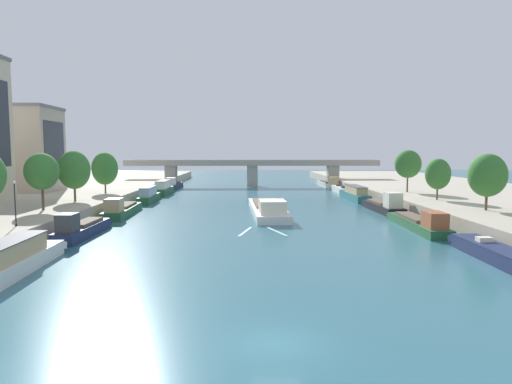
% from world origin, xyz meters
% --- Properties ---
extents(ground_plane, '(400.00, 400.00, 0.00)m').
position_xyz_m(ground_plane, '(0.00, 0.00, 0.00)').
color(ground_plane, '#2D6070').
extents(quay_left, '(36.00, 170.00, 2.09)m').
position_xyz_m(quay_left, '(-39.52, 55.00, 1.05)').
color(quay_left, '#B2A893').
rests_on(quay_left, ground).
extents(quay_right, '(36.00, 170.00, 2.09)m').
position_xyz_m(quay_right, '(39.52, 55.00, 1.05)').
color(quay_right, '#B2A893').
rests_on(quay_right, ground).
extents(barge_midriver, '(5.58, 23.39, 2.76)m').
position_xyz_m(barge_midriver, '(1.65, 44.49, 0.84)').
color(barge_midriver, silver).
rests_on(barge_midriver, ground).
extents(wake_behind_barge, '(5.59, 6.01, 0.03)m').
position_xyz_m(wake_behind_barge, '(0.14, 29.95, 0.01)').
color(wake_behind_barge, '#A0CCD6').
rests_on(wake_behind_barge, ground).
extents(moored_boat_left_gap_after, '(3.07, 14.23, 2.66)m').
position_xyz_m(moored_boat_left_gap_after, '(-19.10, 12.69, 1.11)').
color(moored_boat_left_gap_after, silver).
rests_on(moored_boat_left_gap_after, ground).
extents(moored_boat_left_second, '(2.55, 12.07, 3.03)m').
position_xyz_m(moored_boat_left_second, '(-19.30, 27.09, 0.92)').
color(moored_boat_left_second, '#1E284C').
rests_on(moored_boat_left_second, ground).
extents(moored_boat_left_far, '(3.31, 14.49, 2.87)m').
position_xyz_m(moored_boat_left_far, '(-19.57, 43.43, 0.87)').
color(moored_boat_left_far, '#235633').
rests_on(moored_boat_left_far, ground).
extents(moored_boat_left_near, '(2.35, 12.60, 2.83)m').
position_xyz_m(moored_boat_left_near, '(-19.41, 60.66, 1.18)').
color(moored_boat_left_near, '#235633').
rests_on(moored_boat_left_near, ground).
extents(moored_boat_left_end, '(2.57, 12.80, 3.00)m').
position_xyz_m(moored_boat_left_end, '(-19.45, 75.38, 1.25)').
color(moored_boat_left_end, '#235633').
rests_on(moored_boat_left_end, ground).
extents(moored_boat_left_lone, '(2.90, 13.94, 2.90)m').
position_xyz_m(moored_boat_left_lone, '(-19.87, 90.87, 0.88)').
color(moored_boat_left_lone, '#1E284C').
rests_on(moored_boat_left_lone, ground).
extents(moored_boat_right_upstream, '(2.74, 14.88, 2.35)m').
position_xyz_m(moored_boat_right_upstream, '(19.53, 14.99, 0.65)').
color(moored_boat_right_upstream, '#1E284C').
rests_on(moored_boat_right_upstream, ground).
extents(moored_boat_right_gap_after, '(3.02, 15.79, 2.71)m').
position_xyz_m(moored_boat_right_gap_after, '(18.92, 30.87, 0.81)').
color(moored_boat_right_gap_after, '#235633').
rests_on(moored_boat_right_gap_after, ground).
extents(moored_boat_right_lone, '(3.10, 13.85, 3.32)m').
position_xyz_m(moored_boat_right_lone, '(19.53, 46.37, 0.96)').
color(moored_boat_right_lone, black).
rests_on(moored_boat_right_lone, ground).
extents(moored_boat_right_midway, '(2.70, 15.37, 2.75)m').
position_xyz_m(moored_boat_right_midway, '(19.23, 63.52, 1.15)').
color(moored_boat_right_midway, '#23666B').
rests_on(moored_boat_right_midway, ground).
extents(moored_boat_right_second, '(2.22, 12.23, 2.33)m').
position_xyz_m(moored_boat_right_second, '(19.82, 79.08, 0.65)').
color(moored_boat_right_second, silver).
rests_on(moored_boat_right_second, ground).
extents(moored_boat_right_near, '(3.48, 16.82, 2.98)m').
position_xyz_m(moored_boat_right_near, '(19.87, 93.65, 0.89)').
color(moored_boat_right_near, silver).
rests_on(moored_boat_right_near, ground).
extents(tree_left_midway, '(4.01, 4.01, 6.95)m').
position_xyz_m(tree_left_midway, '(-26.36, 33.77, 6.79)').
color(tree_left_midway, brown).
rests_on(tree_left_midway, quay_left).
extents(tree_left_distant, '(4.50, 4.50, 7.26)m').
position_xyz_m(tree_left_distant, '(-26.30, 43.70, 6.57)').
color(tree_left_distant, brown).
rests_on(tree_left_distant, quay_left).
extents(tree_left_far, '(4.37, 4.37, 6.98)m').
position_xyz_m(tree_left_far, '(-25.82, 56.00, 6.28)').
color(tree_left_far, brown).
rests_on(tree_left_far, quay_left).
extents(tree_right_past_mid, '(4.46, 4.46, 6.86)m').
position_xyz_m(tree_right_past_mid, '(27.61, 32.33, 6.33)').
color(tree_right_past_mid, brown).
rests_on(tree_right_past_mid, quay_right).
extents(tree_right_end_of_row, '(3.65, 3.65, 6.08)m').
position_xyz_m(tree_right_end_of_row, '(26.72, 44.15, 5.89)').
color(tree_right_end_of_row, brown).
rests_on(tree_right_end_of_row, quay_right).
extents(tree_right_by_lamp, '(4.53, 4.53, 7.38)m').
position_xyz_m(tree_right_by_lamp, '(26.84, 56.73, 7.01)').
color(tree_right_by_lamp, brown).
rests_on(tree_right_by_lamp, quay_right).
extents(lamppost_left_bank, '(0.28, 0.28, 4.33)m').
position_xyz_m(lamppost_left_bank, '(-23.54, 21.89, 4.48)').
color(lamppost_left_bank, black).
rests_on(lamppost_left_bank, quay_left).
extents(building_left_far_end, '(10.90, 10.60, 15.14)m').
position_xyz_m(building_left_far_end, '(-41.04, 59.54, 9.68)').
color(building_left_far_end, '#A89989').
rests_on(building_left_far_end, quay_left).
extents(bridge_far, '(67.03, 4.40, 6.98)m').
position_xyz_m(bridge_far, '(0.00, 97.15, 4.52)').
color(bridge_far, '#9E998E').
rests_on(bridge_far, ground).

